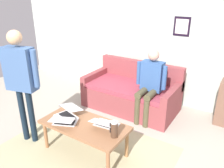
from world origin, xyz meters
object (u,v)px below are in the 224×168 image
Objects in this scene: person_seated at (150,82)px; laptop_center at (64,121)px; person_standing at (21,74)px; laptop_right at (68,113)px; french_press at (114,129)px; couch at (132,93)px; laptop_left at (105,124)px; coffee_table at (84,127)px.

laptop_center is at bearing 68.36° from person_seated.
laptop_right is at bearing -155.10° from person_standing.
person_standing is at bearing 7.44° from laptop_center.
french_press is 0.14× the size of person_standing.
couch is 1.54m from laptop_left.
coffee_table is 0.53m from french_press.
person_standing is at bearing 24.90° from laptop_right.
coffee_table is 3.38× the size of laptop_left.
french_press is at bearing 176.07° from laptop_right.
person_seated is at bearing -117.87° from laptop_right.
person_standing reaches higher than coffee_table.
person_standing reaches higher than laptop_left.
person_seated reaches higher than laptop_left.
couch is 1.75m from french_press.
couch reaches higher than french_press.
coffee_table is at bearing -165.49° from person_standing.
french_press is (-0.74, -0.12, 0.07)m from laptop_center.
person_standing is at bearing 51.18° from person_seated.
laptop_left is (-0.28, -0.11, 0.09)m from coffee_table.
couch is 1.59m from laptop_right.
couch is 1.60m from coffee_table.
coffee_table is 0.96× the size of person_seated.
couch is 1.76m from laptop_center.
french_press reaches higher than laptop_right.
laptop_left is 0.21× the size of person_standing.
laptop_right is 0.23× the size of person_standing.
couch is 2.16m from person_standing.
french_press is (-0.84, 0.06, 0.06)m from laptop_right.
couch is 4.47× the size of laptop_right.
laptop_center is 0.75m from french_press.
french_press is 0.19× the size of person_seated.
person_standing is at bearing 8.51° from french_press.
couch is 4.91× the size of laptop_left.
coffee_table is 0.35m from laptop_right.
laptop_right reaches higher than laptop_center.
french_press is at bearing 177.27° from coffee_table.
couch is 7.25× the size of french_press.
laptop_right is at bearing -60.38° from laptop_center.
french_press reaches higher than laptop_center.
laptop_right is at bearing 62.13° from person_seated.
person_standing is at bearing 14.51° from coffee_table.
laptop_center is 0.34× the size of person_seated.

